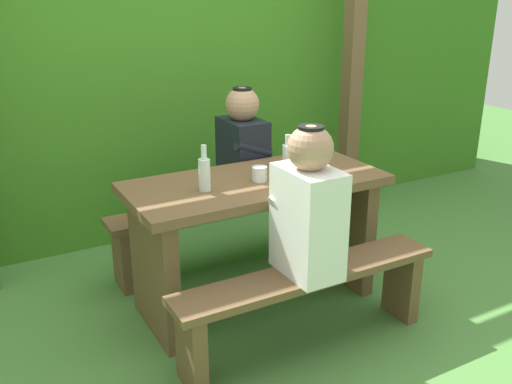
# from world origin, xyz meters

# --- Properties ---
(ground_plane) EXTENTS (12.00, 12.00, 0.00)m
(ground_plane) POSITION_xyz_m (0.00, 0.00, 0.00)
(ground_plane) COLOR #4C823B
(hedge_backdrop) EXTENTS (6.40, 1.10, 2.23)m
(hedge_backdrop) POSITION_xyz_m (0.00, 1.73, 1.11)
(hedge_backdrop) COLOR #3A791F
(hedge_backdrop) RESTS_ON ground_plane
(pergola_post_right) EXTENTS (0.12, 0.12, 2.04)m
(pergola_post_right) POSITION_xyz_m (1.35, 0.92, 1.02)
(pergola_post_right) COLOR brown
(pergola_post_right) RESTS_ON ground_plane
(picnic_table) EXTENTS (1.40, 0.64, 0.75)m
(picnic_table) POSITION_xyz_m (0.00, 0.00, 0.51)
(picnic_table) COLOR brown
(picnic_table) RESTS_ON ground_plane
(bench_near) EXTENTS (1.40, 0.24, 0.43)m
(bench_near) POSITION_xyz_m (0.00, -0.52, 0.31)
(bench_near) COLOR brown
(bench_near) RESTS_ON ground_plane
(bench_far) EXTENTS (1.40, 0.24, 0.43)m
(bench_far) POSITION_xyz_m (0.00, 0.52, 0.31)
(bench_far) COLOR brown
(bench_far) RESTS_ON ground_plane
(person_white_shirt) EXTENTS (0.25, 0.35, 0.72)m
(person_white_shirt) POSITION_xyz_m (-0.01, -0.52, 0.76)
(person_white_shirt) COLOR white
(person_white_shirt) RESTS_ON bench_near
(person_black_coat) EXTENTS (0.25, 0.35, 0.72)m
(person_black_coat) POSITION_xyz_m (0.19, 0.52, 0.76)
(person_black_coat) COLOR black
(person_black_coat) RESTS_ON bench_far
(drinking_glass) EXTENTS (0.08, 0.08, 0.08)m
(drinking_glass) POSITION_xyz_m (0.00, -0.04, 0.79)
(drinking_glass) COLOR silver
(drinking_glass) RESTS_ON picnic_table
(bottle_left) EXTENTS (0.06, 0.06, 0.24)m
(bottle_left) POSITION_xyz_m (-0.32, -0.03, 0.84)
(bottle_left) COLOR silver
(bottle_left) RESTS_ON picnic_table
(bottle_right) EXTENTS (0.07, 0.07, 0.21)m
(bottle_right) POSITION_xyz_m (0.22, 0.03, 0.83)
(bottle_right) COLOR silver
(bottle_right) RESTS_ON picnic_table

